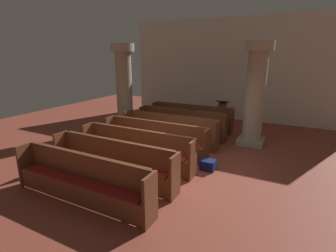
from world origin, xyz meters
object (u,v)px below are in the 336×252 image
pew_row_0 (191,117)px  pew_row_2 (169,129)px  kneeler_box_navy (208,165)px  pillar_far_side (124,86)px  pillar_aisle_side (255,93)px  hymn_book (192,110)px  pew_row_4 (136,147)px  pew_row_3 (154,137)px  pew_row_1 (181,122)px  lectern (222,115)px  pew_row_5 (112,161)px  pew_row_6 (81,178)px

pew_row_0 → pew_row_2: same height
pew_row_2 → kneeler_box_navy: size_ratio=9.15×
pillar_far_side → kneeler_box_navy: 5.07m
pillar_aisle_side → hymn_book: pillar_aisle_side is taller
pew_row_4 → hymn_book: (0.36, 3.13, 0.48)m
pew_row_3 → pew_row_4: 0.98m
pew_row_1 → pew_row_3: (0.00, -1.97, 0.00)m
pew_row_2 → lectern: bearing=72.9°
pew_row_4 → kneeler_box_navy: (1.84, 0.60, -0.37)m
kneeler_box_navy → pillar_far_side: bearing=152.5°
pew_row_1 → pew_row_5: bearing=-90.0°
pew_row_2 → pew_row_4: bearing=-90.0°
pew_row_6 → pew_row_2: bearing=90.0°
pew_row_6 → pillar_far_side: 5.51m
pew_row_0 → pew_row_6: same height
pew_row_2 → pew_row_4: size_ratio=1.00×
pew_row_0 → pew_row_2: size_ratio=1.00×
pew_row_2 → pew_row_6: 3.93m
pew_row_3 → pillar_aisle_side: size_ratio=1.01×
pillar_aisle_side → pew_row_6: bearing=-115.7°
pew_row_2 → lectern: 3.22m
pew_row_6 → lectern: 7.07m
hymn_book → kneeler_box_navy: 3.05m
lectern → pew_row_1: bearing=-114.3°
lectern → pillar_aisle_side: bearing=-50.4°
pew_row_0 → kneeler_box_navy: 3.83m
lectern → pew_row_0: bearing=-130.4°
pew_row_5 → pew_row_6: bearing=-90.0°
pew_row_1 → hymn_book: bearing=26.9°
pew_row_0 → lectern: bearing=49.6°
pew_row_4 → pew_row_6: (0.00, -1.97, 0.00)m
pew_row_4 → pillar_far_side: (-2.43, 2.82, 1.23)m
pew_row_6 → hymn_book: 5.13m
pew_row_5 → pew_row_6: (0.00, -0.98, 0.00)m
pew_row_3 → pillar_aisle_side: (2.48, 2.21, 1.23)m
pew_row_1 → pillar_far_side: size_ratio=1.01×
pew_row_0 → pew_row_3: size_ratio=1.00×
pew_row_0 → pew_row_5: bearing=-90.0°
pew_row_0 → pew_row_5: same height
pew_row_4 → pillar_far_side: pillar_far_side is taller
pew_row_4 → pew_row_5: size_ratio=1.00×
pew_row_3 → kneeler_box_navy: 1.91m
pew_row_5 → hymn_book: hymn_book is taller
pew_row_1 → pew_row_0: bearing=90.0°
pillar_far_side → pew_row_1: bearing=3.1°
pew_row_3 → lectern: size_ratio=3.10×
pillar_aisle_side → lectern: (-1.53, 1.85, -1.28)m
pew_row_3 → pillar_far_side: pillar_far_side is taller
pew_row_2 → pillar_far_side: 2.85m
pew_row_6 → pew_row_3: bearing=90.0°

